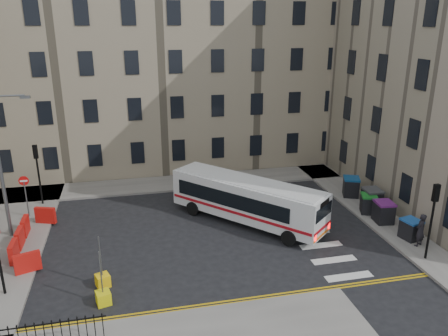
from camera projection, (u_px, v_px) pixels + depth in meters
name	position (u px, v px, depth m)	size (l,w,h in m)	color
ground	(239.00, 230.00, 26.03)	(120.00, 120.00, 0.00)	black
pavement_north	(132.00, 186.00, 32.70)	(36.00, 3.20, 0.15)	slate
pavement_east	(345.00, 192.00, 31.59)	(2.40, 26.00, 0.15)	slate
terrace_north	(111.00, 62.00, 36.12)	(38.30, 10.80, 17.20)	gray
traffic_light_east	(433.00, 210.00, 21.84)	(0.28, 0.22, 4.10)	black
traffic_light_nw	(37.00, 165.00, 28.60)	(0.28, 0.22, 4.10)	black
streetlamp	(0.00, 166.00, 23.76)	(0.50, 0.22, 8.14)	#595B5E
no_entry_north	(25.00, 188.00, 26.90)	(0.60, 0.08, 3.00)	#595B5E
roadworks_barriers	(27.00, 237.00, 23.80)	(1.66, 6.26, 1.00)	red
bus	(247.00, 199.00, 26.59)	(8.28, 8.97, 2.72)	silver
wheelie_bin_a	(411.00, 229.00, 24.56)	(1.11, 1.22, 1.16)	black
wheelie_bin_b	(384.00, 212.00, 26.60)	(1.16, 1.29, 1.31)	black
wheelie_bin_c	(368.00, 204.00, 27.92)	(1.29, 1.37, 1.21)	black
wheelie_bin_d	(372.00, 199.00, 28.45)	(1.16, 1.31, 1.37)	black
wheelie_bin_e	(351.00, 187.00, 30.59)	(1.44, 1.52, 1.34)	black
pedestrian	(420.00, 230.00, 23.68)	(0.68, 0.45, 1.88)	black
bollard_yellow	(103.00, 281.00, 20.47)	(0.60, 0.60, 0.60)	yellow
bollard_chevron	(103.00, 298.00, 19.19)	(0.60, 0.60, 0.60)	yellow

